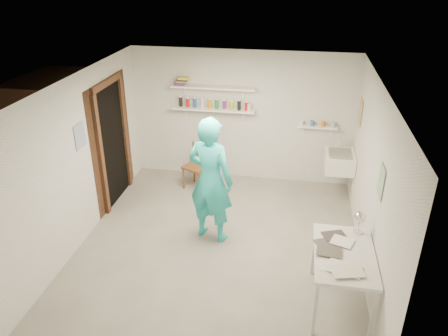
% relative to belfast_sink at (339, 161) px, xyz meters
% --- Properties ---
extents(floor, '(4.00, 4.50, 0.02)m').
position_rel_belfast_sink_xyz_m(floor, '(-1.75, -1.70, -0.71)').
color(floor, slate).
rests_on(floor, ground).
extents(ceiling, '(4.00, 4.50, 0.02)m').
position_rel_belfast_sink_xyz_m(ceiling, '(-1.75, -1.70, 1.71)').
color(ceiling, silver).
rests_on(ceiling, wall_back).
extents(wall_back, '(4.00, 0.02, 2.40)m').
position_rel_belfast_sink_xyz_m(wall_back, '(-1.75, 0.56, 0.50)').
color(wall_back, silver).
rests_on(wall_back, ground).
extents(wall_front, '(4.00, 0.02, 2.40)m').
position_rel_belfast_sink_xyz_m(wall_front, '(-1.75, -3.96, 0.50)').
color(wall_front, silver).
rests_on(wall_front, ground).
extents(wall_left, '(0.02, 4.50, 2.40)m').
position_rel_belfast_sink_xyz_m(wall_left, '(-3.76, -1.70, 0.50)').
color(wall_left, silver).
rests_on(wall_left, ground).
extents(wall_right, '(0.02, 4.50, 2.40)m').
position_rel_belfast_sink_xyz_m(wall_right, '(0.26, -1.70, 0.50)').
color(wall_right, silver).
rests_on(wall_right, ground).
extents(doorway_recess, '(0.02, 0.90, 2.00)m').
position_rel_belfast_sink_xyz_m(doorway_recess, '(-3.74, -0.65, 0.30)').
color(doorway_recess, black).
rests_on(doorway_recess, wall_left).
extents(corridor_box, '(1.40, 1.50, 2.10)m').
position_rel_belfast_sink_xyz_m(corridor_box, '(-4.45, -0.65, 0.35)').
color(corridor_box, brown).
rests_on(corridor_box, ground).
extents(door_lintel, '(0.06, 1.05, 0.10)m').
position_rel_belfast_sink_xyz_m(door_lintel, '(-3.72, -0.65, 1.35)').
color(door_lintel, brown).
rests_on(door_lintel, wall_left).
extents(door_jamb_near, '(0.06, 0.10, 2.00)m').
position_rel_belfast_sink_xyz_m(door_jamb_near, '(-3.72, -1.15, 0.30)').
color(door_jamb_near, brown).
rests_on(door_jamb_near, ground).
extents(door_jamb_far, '(0.06, 0.10, 2.00)m').
position_rel_belfast_sink_xyz_m(door_jamb_far, '(-3.72, -0.15, 0.30)').
color(door_jamb_far, brown).
rests_on(door_jamb_far, ground).
extents(shelf_lower, '(1.50, 0.22, 0.03)m').
position_rel_belfast_sink_xyz_m(shelf_lower, '(-2.25, 0.43, 0.65)').
color(shelf_lower, white).
rests_on(shelf_lower, wall_back).
extents(shelf_upper, '(1.50, 0.22, 0.03)m').
position_rel_belfast_sink_xyz_m(shelf_upper, '(-2.25, 0.43, 1.05)').
color(shelf_upper, white).
rests_on(shelf_upper, wall_back).
extents(ledge_shelf, '(0.70, 0.14, 0.03)m').
position_rel_belfast_sink_xyz_m(ledge_shelf, '(-0.40, 0.47, 0.42)').
color(ledge_shelf, white).
rests_on(ledge_shelf, wall_back).
extents(poster_left, '(0.01, 0.28, 0.36)m').
position_rel_belfast_sink_xyz_m(poster_left, '(-3.74, -1.65, 0.85)').
color(poster_left, '#334C7F').
rests_on(poster_left, wall_left).
extents(poster_right_a, '(0.01, 0.34, 0.42)m').
position_rel_belfast_sink_xyz_m(poster_right_a, '(0.24, 0.10, 0.85)').
color(poster_right_a, '#995933').
rests_on(poster_right_a, wall_right).
extents(poster_right_b, '(0.01, 0.30, 0.38)m').
position_rel_belfast_sink_xyz_m(poster_right_b, '(0.24, -2.25, 0.80)').
color(poster_right_b, '#3F724C').
rests_on(poster_right_b, wall_right).
extents(belfast_sink, '(0.48, 0.60, 0.30)m').
position_rel_belfast_sink_xyz_m(belfast_sink, '(0.00, 0.00, 0.00)').
color(belfast_sink, white).
rests_on(belfast_sink, wall_right).
extents(man, '(0.79, 0.64, 1.89)m').
position_rel_belfast_sink_xyz_m(man, '(-1.91, -1.51, 0.25)').
color(man, '#25BCBC').
rests_on(man, ground).
extents(wall_clock, '(0.34, 0.14, 0.34)m').
position_rel_belfast_sink_xyz_m(wall_clock, '(-1.97, -1.30, 0.56)').
color(wall_clock, '#CBC18A').
rests_on(wall_clock, man).
extents(wooden_chair, '(0.51, 0.50, 0.84)m').
position_rel_belfast_sink_xyz_m(wooden_chair, '(-2.48, -0.06, -0.28)').
color(wooden_chair, brown).
rests_on(wooden_chair, ground).
extents(work_table, '(0.68, 1.14, 0.76)m').
position_rel_belfast_sink_xyz_m(work_table, '(-0.11, -2.67, -0.32)').
color(work_table, silver).
rests_on(work_table, ground).
extents(desk_lamp, '(0.14, 0.14, 0.14)m').
position_rel_belfast_sink_xyz_m(desk_lamp, '(0.08, -2.21, 0.28)').
color(desk_lamp, silver).
rests_on(desk_lamp, work_table).
extents(spray_cans, '(1.32, 0.06, 0.17)m').
position_rel_belfast_sink_xyz_m(spray_cans, '(-2.25, 0.43, 0.75)').
color(spray_cans, black).
rests_on(spray_cans, shelf_lower).
extents(book_stack, '(0.26, 0.14, 0.14)m').
position_rel_belfast_sink_xyz_m(book_stack, '(-2.81, 0.43, 1.14)').
color(book_stack, red).
rests_on(book_stack, shelf_upper).
extents(ledge_pots, '(0.48, 0.07, 0.09)m').
position_rel_belfast_sink_xyz_m(ledge_pots, '(-0.40, 0.47, 0.48)').
color(ledge_pots, silver).
rests_on(ledge_pots, ledge_shelf).
extents(papers, '(0.30, 0.22, 0.03)m').
position_rel_belfast_sink_xyz_m(papers, '(-0.11, -2.67, 0.08)').
color(papers, silver).
rests_on(papers, work_table).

